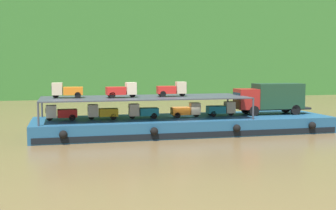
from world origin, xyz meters
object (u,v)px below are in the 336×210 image
(mini_truck_upper_fore, at_px, (172,89))
(cargo_barge, at_px, (185,125))
(mini_truck_lower_mid, at_px, (143,111))
(mini_truck_lower_bow, at_px, (221,109))
(mini_truck_lower_aft, at_px, (102,112))
(mini_truck_upper_stern, at_px, (67,90))
(mini_truck_lower_fore, at_px, (186,110))
(mini_truck_lower_stern, at_px, (61,113))
(covered_lorry, at_px, (271,97))
(mini_truck_upper_mid, at_px, (122,90))

(mini_truck_upper_fore, bearing_deg, cargo_barge, -3.82)
(mini_truck_lower_mid, xyz_separation_m, mini_truck_lower_bow, (7.85, 0.32, 0.00))
(mini_truck_lower_aft, xyz_separation_m, mini_truck_upper_stern, (-3.11, 0.25, 2.00))
(mini_truck_lower_fore, bearing_deg, mini_truck_lower_aft, 177.10)
(mini_truck_lower_stern, height_order, mini_truck_lower_bow, same)
(covered_lorry, relative_size, mini_truck_lower_aft, 2.88)
(mini_truck_lower_bow, xyz_separation_m, mini_truck_upper_stern, (-14.68, 0.25, 2.00))
(cargo_barge, relative_size, mini_truck_lower_aft, 10.28)
(mini_truck_lower_aft, distance_m, mini_truck_upper_fore, 6.86)
(mini_truck_lower_mid, xyz_separation_m, mini_truck_upper_fore, (2.84, 0.18, 2.00))
(covered_lorry, relative_size, mini_truck_lower_stern, 2.83)
(mini_truck_lower_aft, height_order, mini_truck_lower_bow, same)
(mini_truck_lower_fore, xyz_separation_m, mini_truck_lower_bow, (3.70, 0.41, 0.00))
(mini_truck_upper_mid, distance_m, mini_truck_upper_fore, 4.82)
(mini_truck_upper_mid, bearing_deg, mini_truck_lower_fore, 0.85)
(mini_truck_lower_mid, height_order, mini_truck_upper_mid, mini_truck_upper_mid)
(covered_lorry, relative_size, mini_truck_upper_mid, 2.83)
(mini_truck_lower_stern, height_order, mini_truck_upper_fore, mini_truck_upper_fore)
(covered_lorry, xyz_separation_m, mini_truck_upper_stern, (-19.99, 0.08, 1.00))
(mini_truck_lower_stern, distance_m, mini_truck_upper_mid, 5.82)
(mini_truck_lower_mid, bearing_deg, mini_truck_lower_fore, -1.22)
(mini_truck_upper_mid, xyz_separation_m, mini_truck_upper_fore, (4.80, 0.36, 0.00))
(mini_truck_lower_aft, height_order, mini_truck_upper_fore, mini_truck_upper_fore)
(mini_truck_upper_stern, height_order, mini_truck_upper_mid, same)
(mini_truck_lower_stern, bearing_deg, mini_truck_lower_bow, -0.38)
(mini_truck_lower_mid, height_order, mini_truck_upper_stern, mini_truck_upper_stern)
(covered_lorry, bearing_deg, mini_truck_lower_bow, -178.20)
(mini_truck_lower_bow, bearing_deg, cargo_barge, -176.75)
(mini_truck_lower_fore, xyz_separation_m, mini_truck_upper_fore, (-1.31, 0.27, 2.00))
(mini_truck_lower_aft, relative_size, mini_truck_upper_stern, 0.98)
(mini_truck_upper_mid, bearing_deg, covered_lorry, 2.51)
(covered_lorry, height_order, mini_truck_upper_stern, mini_truck_upper_stern)
(mini_truck_upper_fore, bearing_deg, mini_truck_lower_mid, -176.32)
(mini_truck_lower_stern, height_order, mini_truck_lower_fore, same)
(covered_lorry, xyz_separation_m, mini_truck_upper_fore, (-10.32, -0.30, 1.00))
(cargo_barge, bearing_deg, covered_lorry, 2.40)
(mini_truck_lower_aft, distance_m, mini_truck_lower_fore, 7.88)
(mini_truck_lower_aft, bearing_deg, mini_truck_upper_fore, -1.11)
(mini_truck_upper_fore, bearing_deg, mini_truck_lower_bow, 1.53)
(mini_truck_lower_stern, xyz_separation_m, mini_truck_upper_fore, (10.24, -0.23, 2.00))
(mini_truck_lower_aft, bearing_deg, covered_lorry, 0.59)
(mini_truck_lower_aft, height_order, mini_truck_upper_mid, mini_truck_upper_mid)
(mini_truck_lower_mid, height_order, mini_truck_upper_fore, mini_truck_upper_fore)
(mini_truck_lower_bow, bearing_deg, covered_lorry, 1.80)
(mini_truck_lower_mid, xyz_separation_m, mini_truck_lower_fore, (4.16, -0.09, 0.00))
(mini_truck_lower_bow, xyz_separation_m, mini_truck_upper_mid, (-9.81, -0.50, 2.00))
(mini_truck_lower_aft, bearing_deg, mini_truck_lower_mid, -4.78)
(mini_truck_lower_fore, bearing_deg, mini_truck_upper_stern, 176.59)
(mini_truck_lower_aft, xyz_separation_m, mini_truck_upper_mid, (1.76, -0.49, 2.00))
(mini_truck_lower_stern, relative_size, mini_truck_upper_mid, 1.00)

